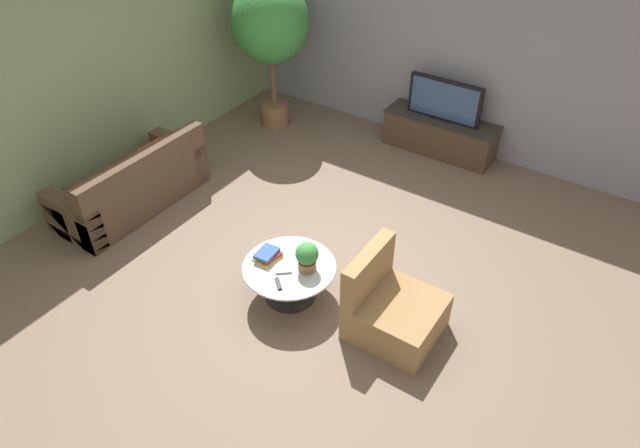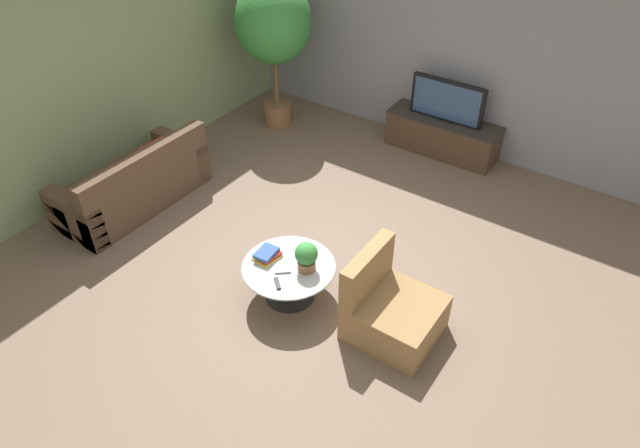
{
  "view_description": "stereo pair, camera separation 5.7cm",
  "coord_description": "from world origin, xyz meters",
  "px_view_note": "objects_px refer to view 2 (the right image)",
  "views": [
    {
      "loc": [
        2.63,
        -3.86,
        4.24
      ],
      "look_at": [
        0.02,
        0.02,
        0.55
      ],
      "focal_mm": 32.0,
      "sensor_mm": 36.0,
      "label": 1
    },
    {
      "loc": [
        2.68,
        -3.82,
        4.24
      ],
      "look_at": [
        0.02,
        0.02,
        0.55
      ],
      "focal_mm": 32.0,
      "sensor_mm": 36.0,
      "label": 2
    }
  ],
  "objects_px": {
    "potted_palm_tall": "(273,26)",
    "potted_plant_tabletop": "(306,256)",
    "coffee_table": "(289,275)",
    "media_console": "(442,135)",
    "armchair_wicker": "(390,310)",
    "television": "(447,101)",
    "couch_by_wall": "(135,185)"
  },
  "relations": [
    {
      "from": "potted_palm_tall",
      "to": "media_console",
      "type": "bearing_deg",
      "value": 15.05
    },
    {
      "from": "television",
      "to": "potted_plant_tabletop",
      "type": "height_order",
      "value": "television"
    },
    {
      "from": "media_console",
      "to": "potted_plant_tabletop",
      "type": "relative_size",
      "value": 5.02
    },
    {
      "from": "television",
      "to": "potted_plant_tabletop",
      "type": "relative_size",
      "value": 3.27
    },
    {
      "from": "television",
      "to": "coffee_table",
      "type": "distance_m",
      "value": 3.54
    },
    {
      "from": "television",
      "to": "couch_by_wall",
      "type": "distance_m",
      "value": 4.22
    },
    {
      "from": "coffee_table",
      "to": "potted_plant_tabletop",
      "type": "xyz_separation_m",
      "value": [
        0.17,
        0.07,
        0.29
      ]
    },
    {
      "from": "potted_palm_tall",
      "to": "potted_plant_tabletop",
      "type": "distance_m",
      "value": 3.9
    },
    {
      "from": "television",
      "to": "potted_plant_tabletop",
      "type": "distance_m",
      "value": 3.45
    },
    {
      "from": "coffee_table",
      "to": "armchair_wicker",
      "type": "bearing_deg",
      "value": 9.24
    },
    {
      "from": "couch_by_wall",
      "to": "potted_palm_tall",
      "type": "height_order",
      "value": "potted_palm_tall"
    },
    {
      "from": "media_console",
      "to": "potted_plant_tabletop",
      "type": "distance_m",
      "value": 3.46
    },
    {
      "from": "coffee_table",
      "to": "potted_palm_tall",
      "type": "bearing_deg",
      "value": 129.83
    },
    {
      "from": "couch_by_wall",
      "to": "potted_plant_tabletop",
      "type": "height_order",
      "value": "couch_by_wall"
    },
    {
      "from": "couch_by_wall",
      "to": "armchair_wicker",
      "type": "height_order",
      "value": "armchair_wicker"
    },
    {
      "from": "armchair_wicker",
      "to": "potted_plant_tabletop",
      "type": "xyz_separation_m",
      "value": [
        -0.89,
        -0.11,
        0.31
      ]
    },
    {
      "from": "coffee_table",
      "to": "couch_by_wall",
      "type": "distance_m",
      "value": 2.54
    },
    {
      "from": "media_console",
      "to": "coffee_table",
      "type": "bearing_deg",
      "value": -90.64
    },
    {
      "from": "potted_palm_tall",
      "to": "potted_plant_tabletop",
      "type": "xyz_separation_m",
      "value": [
        2.55,
        -2.79,
        -0.93
      ]
    },
    {
      "from": "media_console",
      "to": "couch_by_wall",
      "type": "relative_size",
      "value": 0.85
    },
    {
      "from": "coffee_table",
      "to": "media_console",
      "type": "bearing_deg",
      "value": 89.36
    },
    {
      "from": "media_console",
      "to": "potted_palm_tall",
      "type": "xyz_separation_m",
      "value": [
        -2.42,
        -0.65,
        1.24
      ]
    },
    {
      "from": "media_console",
      "to": "potted_palm_tall",
      "type": "height_order",
      "value": "potted_palm_tall"
    },
    {
      "from": "television",
      "to": "potted_palm_tall",
      "type": "distance_m",
      "value": 2.61
    },
    {
      "from": "television",
      "to": "coffee_table",
      "type": "relative_size",
      "value": 1.1
    },
    {
      "from": "television",
      "to": "couch_by_wall",
      "type": "bearing_deg",
      "value": -127.92
    },
    {
      "from": "potted_palm_tall",
      "to": "potted_plant_tabletop",
      "type": "bearing_deg",
      "value": -47.52
    },
    {
      "from": "coffee_table",
      "to": "potted_palm_tall",
      "type": "height_order",
      "value": "potted_palm_tall"
    },
    {
      "from": "coffee_table",
      "to": "armchair_wicker",
      "type": "relative_size",
      "value": 1.09
    },
    {
      "from": "potted_palm_tall",
      "to": "potted_plant_tabletop",
      "type": "height_order",
      "value": "potted_palm_tall"
    },
    {
      "from": "media_console",
      "to": "television",
      "type": "distance_m",
      "value": 0.52
    },
    {
      "from": "media_console",
      "to": "television",
      "type": "height_order",
      "value": "television"
    }
  ]
}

